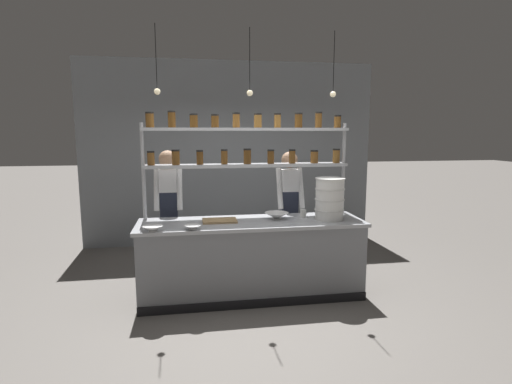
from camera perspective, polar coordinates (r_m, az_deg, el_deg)
The scene contains 13 objects.
ground_plane at distance 5.02m, azimuth -0.64°, elevation -14.48°, with size 40.00×40.00×0.00m, color slate.
back_wall at distance 7.04m, azimuth -3.66°, elevation 5.45°, with size 5.07×0.12×3.16m, color gray.
prep_counter at distance 4.86m, azimuth -0.64°, elevation -9.50°, with size 2.67×0.76×0.92m.
spice_shelf_unit at distance 4.95m, azimuth -1.32°, elevation 6.04°, with size 2.55×0.28×2.21m.
chef_left at distance 5.33m, azimuth -12.34°, elevation -1.99°, with size 0.36×0.30×1.73m.
chef_center at distance 5.41m, azimuth 4.74°, elevation -1.86°, with size 0.36×0.30×1.71m.
container_stack at distance 4.86m, azimuth 10.47°, elevation -0.96°, with size 0.36×0.36×0.50m.
cutting_board at distance 4.73m, azimuth -5.21°, elevation -4.09°, with size 0.40×0.26×0.02m.
prep_bowl_near_left at distance 4.84m, azimuth 2.96°, elevation -3.43°, with size 0.29×0.29×0.08m.
prep_bowl_center_front at distance 4.38m, azimuth -9.00°, elevation -5.03°, with size 0.18×0.18×0.05m.
prep_bowl_center_back at distance 4.40m, azimuth -14.51°, elevation -5.09°, with size 0.22×0.22×0.06m.
serving_cup_front at distance 4.97m, azimuth 6.76°, elevation -3.06°, with size 0.07×0.07×0.09m.
pendant_light_row at distance 4.63m, azimuth -1.05°, elevation 14.47°, with size 2.07×0.07×0.75m.
Camera 1 is at (-0.69, -4.56, 1.97)m, focal length 28.00 mm.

